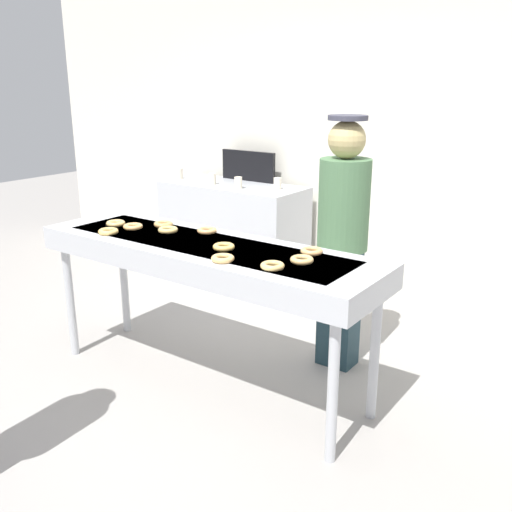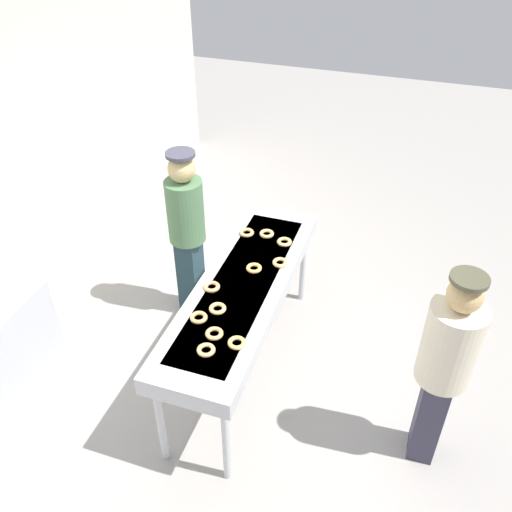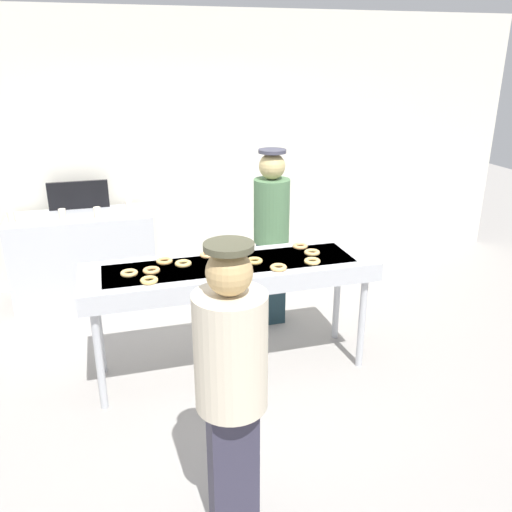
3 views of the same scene
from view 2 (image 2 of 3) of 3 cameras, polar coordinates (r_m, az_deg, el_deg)
ground_plane at (r=4.88m, az=-1.28°, el=-11.24°), size 16.00×16.00×0.00m
fryer_conveyor at (r=4.29m, az=-1.43°, el=-3.59°), size 2.25×0.65×0.93m
glazed_donut_0 at (r=3.74m, az=-2.00°, el=-8.98°), size 0.18×0.18×0.03m
glazed_donut_1 at (r=4.35m, az=-0.21°, el=-1.27°), size 0.18×0.18×0.03m
glazed_donut_2 at (r=3.81m, az=-4.34°, el=-8.02°), size 0.15×0.15×0.03m
glazed_donut_3 at (r=3.70m, az=-5.19°, el=-9.67°), size 0.17×0.17×0.03m
glazed_donut_4 at (r=3.93m, az=-5.95°, el=-6.35°), size 0.17×0.17×0.03m
glazed_donut_5 at (r=4.75m, az=-0.97°, el=2.44°), size 0.15×0.15×0.03m
glazed_donut_6 at (r=3.99m, az=-4.00°, el=-5.45°), size 0.16×0.16×0.03m
glazed_donut_7 at (r=4.41m, az=2.52°, el=-0.69°), size 0.16×0.16×0.03m
glazed_donut_8 at (r=4.18m, az=-4.61°, el=-3.20°), size 0.17×0.17×0.03m
glazed_donut_9 at (r=4.74m, az=1.12°, el=2.32°), size 0.14×0.14×0.03m
glazed_donut_10 at (r=4.64m, az=2.95°, el=1.47°), size 0.18×0.18×0.03m
worker_baker at (r=4.87m, az=-7.18°, el=2.95°), size 0.32×0.32×1.66m
customer_waiting at (r=3.82m, az=18.99°, el=-10.31°), size 0.36×0.36×1.65m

